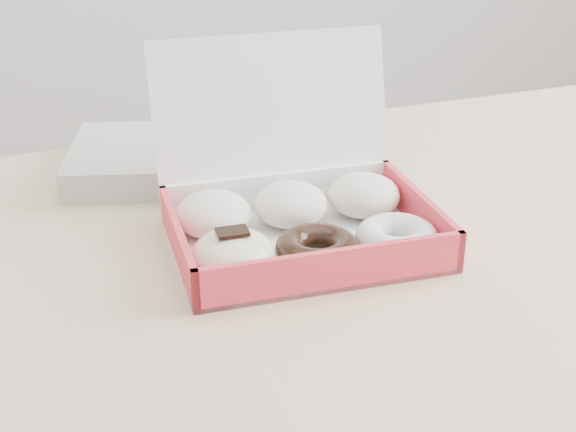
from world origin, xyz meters
name	(u,v)px	position (x,y,z in m)	size (l,w,h in m)	color
table	(426,276)	(0.00, 0.00, 0.67)	(1.20, 0.80, 0.75)	tan
donut_box	(296,214)	(-0.17, 0.01, 0.78)	(0.31, 0.28, 0.21)	white
newspapers	(165,159)	(-0.27, 0.26, 0.77)	(0.25, 0.20, 0.04)	beige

